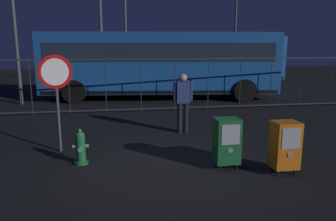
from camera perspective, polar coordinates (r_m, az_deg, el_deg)
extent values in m
plane|color=black|center=(6.68, -0.88, -9.71)|extent=(60.00, 60.00, 0.00)
cylinder|color=#1E7238|center=(6.98, -15.21, -8.96)|extent=(0.28, 0.28, 0.05)
cylinder|color=#1E7238|center=(6.89, -15.34, -6.62)|extent=(0.19, 0.19, 0.55)
sphere|color=#1E7238|center=(6.81, -15.46, -4.41)|extent=(0.19, 0.19, 0.19)
cylinder|color=gray|center=(6.78, -15.52, -3.44)|extent=(0.06, 0.06, 0.05)
cylinder|color=gray|center=(6.75, -15.47, -6.75)|extent=(0.09, 0.08, 0.09)
cylinder|color=gray|center=(6.89, -16.45, -6.20)|extent=(0.07, 0.07, 0.07)
cylinder|color=gray|center=(6.86, -14.28, -6.16)|extent=(0.07, 0.07, 0.07)
cylinder|color=black|center=(6.44, 9.29, -10.12)|extent=(0.04, 0.04, 0.12)
cylinder|color=black|center=(6.56, 12.12, -9.85)|extent=(0.04, 0.04, 0.12)
cylinder|color=black|center=(6.69, 8.52, -9.26)|extent=(0.04, 0.04, 0.12)
cylinder|color=black|center=(6.80, 11.25, -9.02)|extent=(0.04, 0.04, 0.12)
cube|color=#19602D|center=(6.46, 10.46, -5.33)|extent=(0.48, 0.40, 0.90)
cube|color=#B2B7BF|center=(6.22, 11.16, -4.27)|extent=(0.36, 0.01, 0.40)
cube|color=gray|center=(6.31, 11.05, -7.03)|extent=(0.10, 0.02, 0.08)
cylinder|color=black|center=(6.46, 19.14, -10.57)|extent=(0.04, 0.04, 0.12)
cylinder|color=black|center=(6.62, 21.74, -10.21)|extent=(0.04, 0.04, 0.12)
cylinder|color=black|center=(6.69, 18.00, -9.73)|extent=(0.04, 0.04, 0.12)
cylinder|color=black|center=(6.85, 20.53, -9.41)|extent=(0.04, 0.04, 0.12)
cube|color=orange|center=(6.49, 20.17, -5.77)|extent=(0.48, 0.40, 0.90)
cube|color=#B2B7BF|center=(6.27, 21.20, -4.72)|extent=(0.36, 0.01, 0.40)
cube|color=gray|center=(6.36, 21.00, -7.46)|extent=(0.10, 0.02, 0.08)
cylinder|color=#4C4F54|center=(7.66, -19.13, 0.94)|extent=(0.06, 0.06, 2.20)
cylinder|color=red|center=(7.54, -19.52, 6.52)|extent=(0.71, 0.31, 0.76)
cylinder|color=white|center=(7.53, -19.54, 6.52)|extent=(0.56, 0.23, 0.60)
cylinder|color=black|center=(8.98, 2.09, -1.34)|extent=(0.14, 0.14, 0.85)
cylinder|color=black|center=(9.02, 3.21, -1.30)|extent=(0.14, 0.14, 0.85)
cube|color=navy|center=(8.87, 2.69, 3.25)|extent=(0.36, 0.20, 0.60)
sphere|color=tan|center=(8.82, 2.72, 5.89)|extent=(0.22, 0.22, 0.22)
cylinder|color=navy|center=(8.82, 1.23, 3.42)|extent=(0.09, 0.09, 0.55)
cylinder|color=navy|center=(8.91, 4.14, 3.47)|extent=(0.09, 0.09, 0.55)
cube|color=#2D2D33|center=(11.76, -4.95, 9.16)|extent=(18.00, 0.04, 0.05)
cube|color=#2D2D33|center=(11.98, -4.80, 0.29)|extent=(18.00, 0.04, 0.05)
cylinder|color=#2D2D33|center=(12.17, -23.34, 3.85)|extent=(0.03, 0.03, 2.00)
cylinder|color=#2D2D33|center=(11.92, -17.32, 4.13)|extent=(0.03, 0.03, 2.00)
cylinder|color=#2D2D33|center=(11.81, -11.12, 4.37)|extent=(0.03, 0.03, 2.00)
cylinder|color=#2D2D33|center=(11.84, -4.87, 4.56)|extent=(0.03, 0.03, 2.00)
cylinder|color=#2D2D33|center=(12.01, 1.27, 4.70)|extent=(0.03, 0.03, 2.00)
cylinder|color=#2D2D33|center=(12.31, 7.19, 4.78)|extent=(0.03, 0.03, 2.00)
cylinder|color=#2D2D33|center=(12.73, 12.76, 4.80)|extent=(0.03, 0.03, 2.00)
cylinder|color=#2D2D33|center=(13.27, 17.94, 4.79)|extent=(0.03, 0.03, 2.00)
cylinder|color=#2D2D33|center=(13.90, 22.67, 4.74)|extent=(0.03, 0.03, 2.00)
cylinder|color=#2D2D33|center=(14.62, 26.97, 4.67)|extent=(0.03, 0.03, 2.00)
cube|color=#19519E|center=(14.88, -1.45, 8.61)|extent=(10.72, 3.73, 2.65)
cube|color=#1E2838|center=(14.86, -1.46, 10.45)|extent=(10.10, 3.67, 0.80)
cube|color=black|center=(14.99, -1.43, 3.93)|extent=(10.52, 3.71, 0.16)
cylinder|color=black|center=(14.30, 13.59, 3.45)|extent=(1.03, 0.40, 1.00)
cylinder|color=black|center=(16.70, 11.24, 4.66)|extent=(1.03, 0.40, 1.00)
cylinder|color=black|center=(14.15, -16.40, 3.23)|extent=(1.03, 0.40, 1.00)
cylinder|color=black|center=(16.57, -14.37, 4.47)|extent=(1.03, 0.40, 1.00)
cube|color=#19519E|center=(20.14, 5.65, 9.31)|extent=(10.65, 3.25, 2.65)
cube|color=#1E2838|center=(20.13, 5.68, 10.66)|extent=(10.03, 3.23, 0.80)
cube|color=black|center=(20.22, 5.58, 5.84)|extent=(10.44, 3.25, 0.16)
cylinder|color=black|center=(20.60, 16.50, 5.66)|extent=(1.02, 0.35, 1.00)
cylinder|color=black|center=(22.79, 13.37, 6.34)|extent=(1.02, 0.35, 1.00)
cylinder|color=black|center=(18.11, -4.21, 5.36)|extent=(1.02, 0.35, 1.00)
cylinder|color=black|center=(20.56, -5.35, 6.07)|extent=(1.02, 0.35, 1.00)
cylinder|color=#4C4F54|center=(18.64, -7.59, 14.18)|extent=(0.14, 0.14, 6.66)
cylinder|color=#4C4F54|center=(15.40, -11.90, 14.45)|extent=(0.14, 0.14, 6.56)
cylinder|color=#4C4F54|center=(23.15, 12.01, 15.25)|extent=(0.14, 0.14, 8.08)
cylinder|color=#4C4F54|center=(14.68, -25.92, 15.54)|extent=(0.14, 0.14, 7.48)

